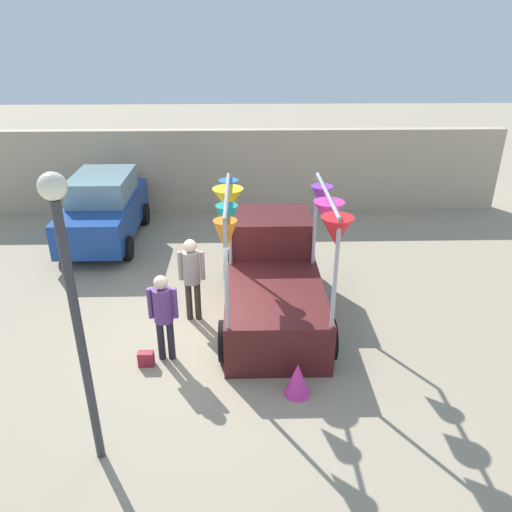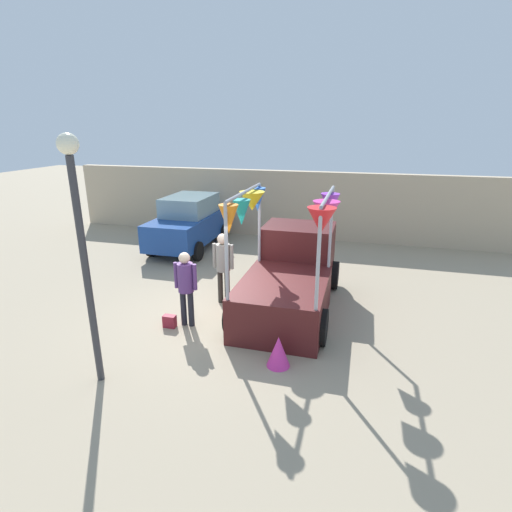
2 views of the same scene
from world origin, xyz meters
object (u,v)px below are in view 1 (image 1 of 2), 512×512
(person_vendor, at_px, (192,272))
(street_lamp, at_px, (71,291))
(vendor_truck, at_px, (272,273))
(handbag, at_px, (146,359))
(parked_car, at_px, (104,209))
(folded_kite_bundle_magenta, at_px, (297,379))
(person_customer, at_px, (163,310))

(person_vendor, relative_size, street_lamp, 0.43)
(vendor_truck, height_order, street_lamp, street_lamp)
(vendor_truck, distance_m, handbag, 3.11)
(parked_car, distance_m, folded_kite_bundle_magenta, 8.09)
(handbag, bearing_deg, street_lamp, -98.24)
(folded_kite_bundle_magenta, bearing_deg, handbag, 162.61)
(parked_car, xyz_separation_m, street_lamp, (1.76, -7.77, 1.76))
(person_vendor, xyz_separation_m, folded_kite_bundle_magenta, (1.91, -2.37, -0.80))
(person_vendor, relative_size, folded_kite_bundle_magenta, 3.00)
(person_vendor, bearing_deg, person_customer, -105.95)
(handbag, bearing_deg, person_vendor, 64.54)
(vendor_truck, bearing_deg, person_customer, -140.20)
(parked_car, xyz_separation_m, handbag, (2.06, -5.71, -0.80))
(parked_car, bearing_deg, vendor_truck, -40.86)
(vendor_truck, distance_m, street_lamp, 5.10)
(parked_car, relative_size, person_customer, 2.34)
(person_customer, xyz_separation_m, street_lamp, (-0.65, -2.26, 1.67))
(person_customer, bearing_deg, parked_car, 113.63)
(person_customer, xyz_separation_m, folded_kite_bundle_magenta, (2.30, -1.03, -0.74))
(vendor_truck, height_order, parked_car, vendor_truck)
(parked_car, distance_m, street_lamp, 8.16)
(handbag, bearing_deg, person_customer, 29.74)
(handbag, distance_m, folded_kite_bundle_magenta, 2.78)
(person_customer, height_order, folded_kite_bundle_magenta, person_customer)
(vendor_truck, distance_m, folded_kite_bundle_magenta, 2.79)
(vendor_truck, distance_m, person_customer, 2.63)
(person_customer, height_order, street_lamp, street_lamp)
(folded_kite_bundle_magenta, bearing_deg, person_vendor, 128.96)
(parked_car, relative_size, street_lamp, 0.96)
(handbag, relative_size, street_lamp, 0.07)
(vendor_truck, xyz_separation_m, handbag, (-2.37, -1.88, -0.74))
(vendor_truck, relative_size, parked_car, 1.04)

